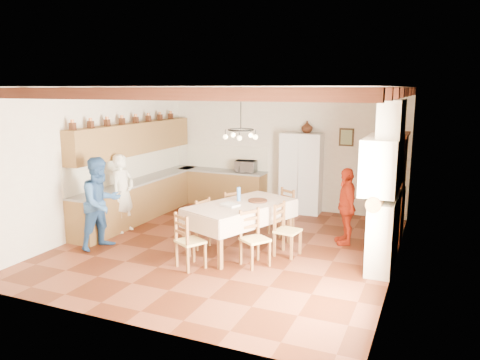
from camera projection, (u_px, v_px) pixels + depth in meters
name	position (u px, v px, depth m)	size (l,w,h in m)	color
floor	(229.00, 247.00, 8.96)	(6.00, 6.50, 0.02)	#4B1E0D
ceiling	(228.00, 86.00, 8.37)	(6.00, 6.50, 0.02)	silver
wall_back	(283.00, 149.00, 11.60)	(6.00, 0.02, 3.00)	beige
wall_front	(118.00, 211.00, 5.72)	(6.00, 0.02, 3.00)	beige
wall_left	(99.00, 160.00, 9.83)	(0.02, 6.50, 3.00)	beige
wall_right	(399.00, 182.00, 7.50)	(0.02, 6.50, 3.00)	beige
ceiling_beams	(228.00, 92.00, 8.39)	(6.00, 6.30, 0.16)	#3C190E
lower_cabinets_left	(142.00, 200.00, 10.86)	(0.60, 4.30, 0.86)	brown
lower_cabinets_back	(222.00, 188.00, 12.13)	(2.30, 0.60, 0.86)	brown
countertop_left	(141.00, 181.00, 10.78)	(0.62, 4.30, 0.04)	slate
countertop_back	(222.00, 171.00, 12.04)	(2.34, 0.62, 0.04)	slate
backsplash_left	(131.00, 166.00, 10.82)	(0.03, 4.30, 0.60)	beige
backsplash_back	(226.00, 157.00, 12.24)	(2.30, 0.03, 0.60)	beige
upper_cabinets	(135.00, 138.00, 10.64)	(0.35, 4.20, 0.70)	brown
fireplace	(381.00, 184.00, 7.81)	(0.56, 1.60, 2.80)	beige
wall_picture	(346.00, 137.00, 10.91)	(0.34, 0.03, 0.42)	#332616
refrigerator	(303.00, 172.00, 11.36)	(0.97, 0.79, 1.93)	silver
hutch	(393.00, 185.00, 9.46)	(0.49, 1.16, 2.10)	#3B180C
dining_table	(241.00, 208.00, 8.61)	(1.73, 2.29, 0.89)	beige
chandelier	(241.00, 130.00, 8.33)	(0.47, 0.47, 0.03)	black
chair_left_near	(196.00, 222.00, 8.86)	(0.42, 0.40, 0.96)	brown
chair_left_far	(227.00, 212.00, 9.56)	(0.42, 0.40, 0.96)	brown
chair_right_near	(255.00, 238.00, 7.91)	(0.42, 0.40, 0.96)	brown
chair_right_far	(288.00, 230.00, 8.39)	(0.42, 0.40, 0.96)	brown
chair_end_near	(190.00, 240.00, 7.81)	(0.42, 0.40, 0.96)	brown
chair_end_far	(281.00, 212.00, 9.56)	(0.42, 0.40, 0.96)	brown
person_man	(123.00, 193.00, 9.77)	(0.60, 0.39, 1.64)	white
person_woman_blue	(101.00, 203.00, 8.73)	(0.84, 0.66, 1.74)	#2E5897
person_woman_red	(346.00, 206.00, 9.00)	(0.88, 0.36, 1.49)	#A0240E
microwave	(246.00, 166.00, 11.75)	(0.52, 0.35, 0.29)	silver
fridge_vase	(307.00, 127.00, 11.11)	(0.27, 0.27, 0.28)	#3B180C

